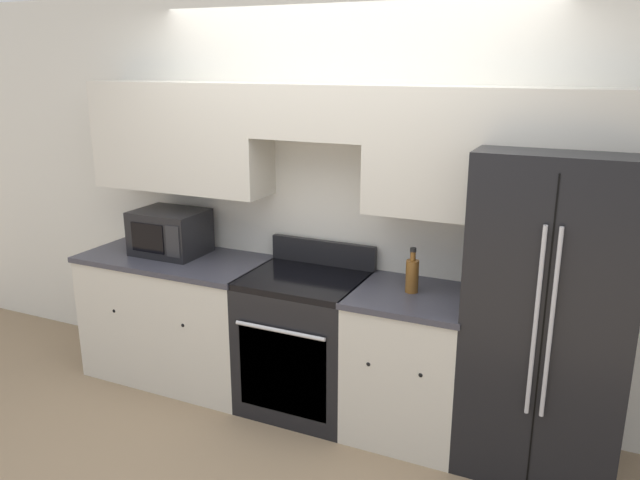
{
  "coord_description": "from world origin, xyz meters",
  "views": [
    {
      "loc": [
        1.51,
        -2.95,
        2.16
      ],
      "look_at": [
        -0.0,
        0.31,
        1.14
      ],
      "focal_mm": 35.0,
      "sensor_mm": 36.0,
      "label": 1
    }
  ],
  "objects_px": {
    "oven_range": "(305,342)",
    "refrigerator": "(550,312)",
    "microwave": "(170,232)",
    "bottle": "(412,275)"
  },
  "relations": [
    {
      "from": "refrigerator",
      "to": "microwave",
      "type": "relative_size",
      "value": 3.72
    },
    {
      "from": "oven_range",
      "to": "refrigerator",
      "type": "bearing_deg",
      "value": 2.45
    },
    {
      "from": "oven_range",
      "to": "microwave",
      "type": "relative_size",
      "value": 2.22
    },
    {
      "from": "refrigerator",
      "to": "bottle",
      "type": "height_order",
      "value": "refrigerator"
    },
    {
      "from": "oven_range",
      "to": "refrigerator",
      "type": "relative_size",
      "value": 0.6
    },
    {
      "from": "microwave",
      "to": "bottle",
      "type": "xyz_separation_m",
      "value": [
        1.73,
        -0.03,
        -0.05
      ]
    },
    {
      "from": "bottle",
      "to": "refrigerator",
      "type": "bearing_deg",
      "value": 2.58
    },
    {
      "from": "oven_range",
      "to": "refrigerator",
      "type": "distance_m",
      "value": 1.49
    },
    {
      "from": "microwave",
      "to": "bottle",
      "type": "bearing_deg",
      "value": -1.01
    },
    {
      "from": "oven_range",
      "to": "refrigerator",
      "type": "xyz_separation_m",
      "value": [
        1.43,
        0.06,
        0.43
      ]
    }
  ]
}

